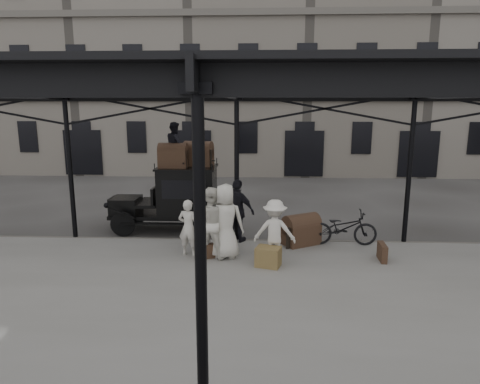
# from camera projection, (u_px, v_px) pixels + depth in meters

# --- Properties ---
(ground) EXTENTS (120.00, 120.00, 0.00)m
(ground) POSITION_uv_depth(u_px,v_px,m) (233.00, 269.00, 11.07)
(ground) COLOR #383533
(ground) RESTS_ON ground
(platform) EXTENTS (28.00, 8.00, 0.15)m
(platform) POSITION_uv_depth(u_px,v_px,m) (227.00, 301.00, 9.10)
(platform) COLOR slate
(platform) RESTS_ON ground
(canopy) EXTENTS (22.50, 9.00, 4.74)m
(canopy) POSITION_uv_depth(u_px,v_px,m) (227.00, 83.00, 8.45)
(canopy) COLOR black
(canopy) RESTS_ON ground
(building_frontage) EXTENTS (64.00, 8.00, 14.00)m
(building_frontage) POSITION_uv_depth(u_px,v_px,m) (250.00, 59.00, 27.25)
(building_frontage) COLOR slate
(building_frontage) RESTS_ON ground
(taxi) EXTENTS (3.65, 1.55, 2.18)m
(taxi) POSITION_uv_depth(u_px,v_px,m) (178.00, 195.00, 14.17)
(taxi) COLOR black
(taxi) RESTS_ON ground
(porter_left) EXTENTS (0.63, 0.49, 1.55)m
(porter_left) POSITION_uv_depth(u_px,v_px,m) (188.00, 228.00, 11.48)
(porter_left) COLOR beige
(porter_left) RESTS_ON platform
(porter_midleft) EXTENTS (1.08, 0.94, 1.91)m
(porter_midleft) POSITION_uv_depth(u_px,v_px,m) (211.00, 222.00, 11.32)
(porter_midleft) COLOR beige
(porter_midleft) RESTS_ON platform
(porter_centre) EXTENTS (1.01, 0.69, 2.00)m
(porter_centre) POSITION_uv_depth(u_px,v_px,m) (225.00, 221.00, 11.28)
(porter_centre) COLOR beige
(porter_centre) RESTS_ON platform
(porter_official) EXTENTS (1.19, 0.93, 1.88)m
(porter_official) POSITION_uv_depth(u_px,v_px,m) (238.00, 211.00, 12.61)
(porter_official) COLOR black
(porter_official) RESTS_ON platform
(porter_right) EXTENTS (1.13, 0.72, 1.66)m
(porter_right) POSITION_uv_depth(u_px,v_px,m) (275.00, 231.00, 10.96)
(porter_right) COLOR silver
(porter_right) RESTS_ON platform
(bicycle) EXTENTS (1.97, 0.71, 1.03)m
(bicycle) POSITION_uv_depth(u_px,v_px,m) (343.00, 228.00, 12.38)
(bicycle) COLOR black
(bicycle) RESTS_ON platform
(porter_roof) EXTENTS (0.75, 0.84, 1.45)m
(porter_roof) POSITION_uv_depth(u_px,v_px,m) (175.00, 145.00, 13.73)
(porter_roof) COLOR black
(porter_roof) RESTS_ON taxi
(steamer_trunk_roof_near) EXTENTS (0.91, 0.57, 0.66)m
(steamer_trunk_roof_near) POSITION_uv_depth(u_px,v_px,m) (173.00, 157.00, 13.66)
(steamer_trunk_roof_near) COLOR #432E1F
(steamer_trunk_roof_near) RESTS_ON taxi
(steamer_trunk_roof_far) EXTENTS (1.01, 0.73, 0.67)m
(steamer_trunk_roof_far) POSITION_uv_depth(u_px,v_px,m) (198.00, 155.00, 14.07)
(steamer_trunk_roof_far) COLOR #432E1F
(steamer_trunk_roof_far) RESTS_ON taxi
(steamer_trunk_platform) EXTENTS (1.20, 1.06, 0.75)m
(steamer_trunk_platform) POSITION_uv_depth(u_px,v_px,m) (301.00, 232.00, 12.47)
(steamer_trunk_platform) COLOR #432E1F
(steamer_trunk_platform) RESTS_ON platform
(wicker_hamper) EXTENTS (0.71, 0.61, 0.50)m
(wicker_hamper) POSITION_uv_depth(u_px,v_px,m) (268.00, 257.00, 10.79)
(wicker_hamper) COLOR olive
(wicker_hamper) RESTS_ON platform
(suitcase_upright) EXTENTS (0.18, 0.61, 0.45)m
(suitcase_upright) POSITION_uv_depth(u_px,v_px,m) (382.00, 252.00, 11.20)
(suitcase_upright) COLOR #432E1F
(suitcase_upright) RESTS_ON platform
(suitcase_flat) EXTENTS (0.61, 0.40, 0.40)m
(suitcase_flat) POSITION_uv_depth(u_px,v_px,m) (210.00, 251.00, 11.37)
(suitcase_flat) COLOR #432E1F
(suitcase_flat) RESTS_ON platform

